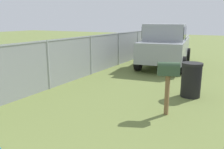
# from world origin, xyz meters

# --- Properties ---
(mailbox) EXTENTS (0.38, 0.55, 1.31)m
(mailbox) POSITION_xyz_m (6.41, -0.91, 1.05)
(mailbox) COLOR brown
(mailbox) RESTS_ON ground
(pickup_truck) EXTENTS (5.12, 2.78, 2.09)m
(pickup_truck) POSITION_xyz_m (12.43, 0.95, 1.10)
(pickup_truck) COLOR #93999E
(pickup_truck) RESTS_ON ground
(trash_bin) EXTENTS (0.61, 0.61, 1.04)m
(trash_bin) POSITION_xyz_m (8.13, -1.14, 0.52)
(trash_bin) COLOR black
(trash_bin) RESTS_ON ground
(fence_section) EXTENTS (17.54, 0.07, 1.64)m
(fence_section) POSITION_xyz_m (7.90, 3.16, 0.89)
(fence_section) COLOR #9EA3A8
(fence_section) RESTS_ON ground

